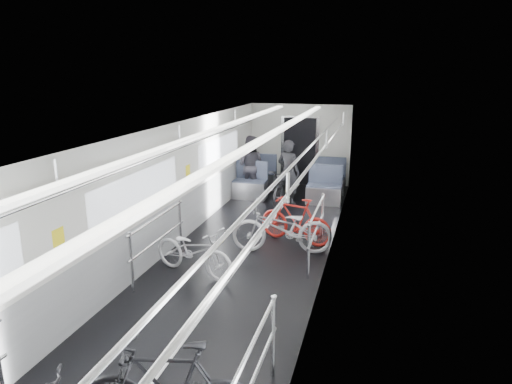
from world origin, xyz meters
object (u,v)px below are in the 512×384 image
bike_right_mid (282,228)px  person_standing (288,172)px  person_seated (250,166)px  bike_left_far (194,251)px  bike_right_far (296,220)px  bike_aisle (286,186)px

bike_right_mid → person_standing: (-0.54, 3.32, 0.34)m
person_standing → person_seated: person_standing is taller
person_standing → person_seated: (-1.17, 0.54, -0.01)m
bike_left_far → bike_right_mid: size_ratio=0.86×
bike_left_far → bike_right_mid: (1.24, 1.31, 0.07)m
bike_right_mid → bike_right_far: (0.15, 0.60, -0.02)m
bike_right_mid → bike_aisle: bearing=-180.0°
bike_right_far → bike_aisle: (-0.75, 2.72, -0.01)m
bike_right_mid → person_seated: size_ratio=1.14×
bike_aisle → person_standing: size_ratio=1.06×
bike_right_mid → person_standing: bearing=179.0°
person_seated → bike_aisle: bearing=162.7°
person_seated → person_standing: bearing=163.8°
bike_right_far → bike_right_mid: bearing=3.1°
bike_left_far → bike_aisle: bearing=9.3°
bike_right_mid → person_seated: (-1.71, 3.86, 0.33)m
bike_left_far → person_seated: 5.21m
bike_right_mid → person_seated: bearing=-166.4°
bike_right_mid → bike_right_far: bearing=155.6°
bike_right_mid → bike_right_far: 0.62m
bike_left_far → bike_right_far: bearing=-18.9°
person_standing → bike_left_far: bearing=98.9°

